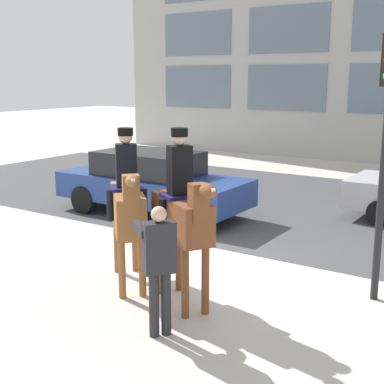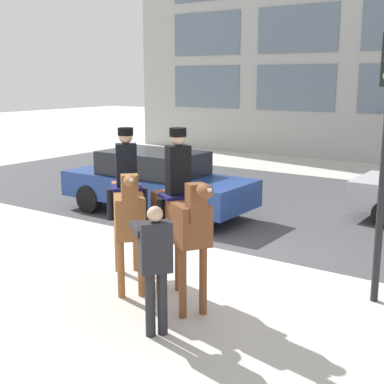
% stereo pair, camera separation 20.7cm
% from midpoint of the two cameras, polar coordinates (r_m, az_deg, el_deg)
% --- Properties ---
extents(ground_plane, '(80.00, 80.00, 0.00)m').
position_cam_midpoint_polar(ground_plane, '(9.93, 3.58, -7.13)').
color(ground_plane, beige).
extents(road_surface, '(24.83, 8.50, 0.01)m').
position_cam_midpoint_polar(road_surface, '(14.05, 13.67, -1.68)').
color(road_surface, '#444447').
rests_on(road_surface, ground_plane).
extents(mounted_horse_lead, '(1.54, 1.55, 2.51)m').
position_cam_midpoint_polar(mounted_horse_lead, '(8.44, -6.17, -1.42)').
color(mounted_horse_lead, brown).
rests_on(mounted_horse_lead, ground_plane).
extents(mounted_horse_companion, '(1.59, 1.17, 2.58)m').
position_cam_midpoint_polar(mounted_horse_companion, '(7.60, -0.41, -2.31)').
color(mounted_horse_companion, brown).
rests_on(mounted_horse_companion, ground_plane).
extents(pedestrian_bystander, '(0.90, 0.54, 1.71)m').
position_cam_midpoint_polar(pedestrian_bystander, '(6.79, -3.12, -7.30)').
color(pedestrian_bystander, '#232328').
rests_on(pedestrian_bystander, ground_plane).
extents(street_car_near_lane, '(4.74, 1.93, 1.54)m').
position_cam_midpoint_polar(street_car_near_lane, '(12.96, -3.39, 1.11)').
color(street_car_near_lane, navy).
rests_on(street_car_near_lane, ground_plane).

